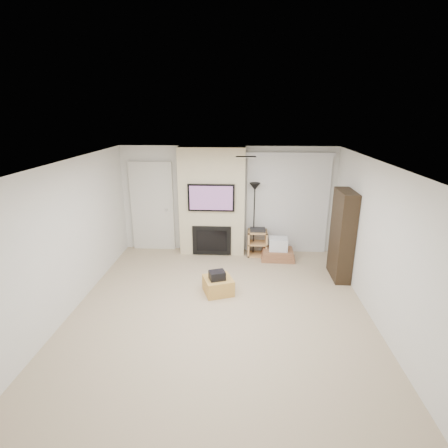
# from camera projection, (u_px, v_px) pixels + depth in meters

# --- Properties ---
(floor) EXTENTS (5.00, 5.50, 0.00)m
(floor) POSITION_uv_depth(u_px,v_px,m) (220.00, 309.00, 6.00)
(floor) COLOR tan
(floor) RESTS_ON ground
(ceiling) EXTENTS (5.00, 5.50, 0.00)m
(ceiling) POSITION_uv_depth(u_px,v_px,m) (220.00, 163.00, 5.23)
(ceiling) COLOR white
(ceiling) RESTS_ON wall_back
(wall_back) EXTENTS (5.00, 0.00, 2.50)m
(wall_back) POSITION_uv_depth(u_px,v_px,m) (228.00, 200.00, 8.23)
(wall_back) COLOR silver
(wall_back) RESTS_ON ground
(wall_front) EXTENTS (5.00, 0.00, 2.50)m
(wall_front) POSITION_uv_depth(u_px,v_px,m) (199.00, 354.00, 3.01)
(wall_front) COLOR silver
(wall_front) RESTS_ON ground
(wall_left) EXTENTS (0.00, 5.50, 2.50)m
(wall_left) POSITION_uv_depth(u_px,v_px,m) (69.00, 238.00, 5.75)
(wall_left) COLOR silver
(wall_left) RESTS_ON ground
(wall_right) EXTENTS (0.00, 5.50, 2.50)m
(wall_right) POSITION_uv_depth(u_px,v_px,m) (378.00, 244.00, 5.49)
(wall_right) COLOR silver
(wall_right) RESTS_ON ground
(hvac_vent) EXTENTS (0.35, 0.18, 0.01)m
(hvac_vent) POSITION_uv_depth(u_px,v_px,m) (246.00, 157.00, 5.97)
(hvac_vent) COLOR silver
(hvac_vent) RESTS_ON ceiling
(ottoman) EXTENTS (0.64, 0.64, 0.30)m
(ottoman) POSITION_uv_depth(u_px,v_px,m) (218.00, 285.00, 6.50)
(ottoman) COLOR gold
(ottoman) RESTS_ON floor
(black_bag) EXTENTS (0.34, 0.30, 0.16)m
(black_bag) POSITION_uv_depth(u_px,v_px,m) (217.00, 275.00, 6.38)
(black_bag) COLOR black
(black_bag) RESTS_ON ottoman
(fireplace_wall) EXTENTS (1.50, 0.47, 2.50)m
(fireplace_wall) POSITION_uv_depth(u_px,v_px,m) (212.00, 202.00, 8.05)
(fireplace_wall) COLOR beige
(fireplace_wall) RESTS_ON floor
(entry_door) EXTENTS (1.02, 0.11, 2.14)m
(entry_door) POSITION_uv_depth(u_px,v_px,m) (153.00, 207.00, 8.35)
(entry_door) COLOR silver
(entry_door) RESTS_ON floor
(vertical_blinds) EXTENTS (1.98, 0.10, 2.37)m
(vertical_blinds) POSITION_uv_depth(u_px,v_px,m) (288.00, 200.00, 8.10)
(vertical_blinds) COLOR silver
(vertical_blinds) RESTS_ON floor
(floor_lamp) EXTENTS (0.25, 0.25, 1.71)m
(floor_lamp) POSITION_uv_depth(u_px,v_px,m) (254.00, 199.00, 7.93)
(floor_lamp) COLOR black
(floor_lamp) RESTS_ON floor
(av_stand) EXTENTS (0.45, 0.38, 0.66)m
(av_stand) POSITION_uv_depth(u_px,v_px,m) (257.00, 241.00, 8.16)
(av_stand) COLOR tan
(av_stand) RESTS_ON floor
(box_stack) EXTENTS (0.77, 0.59, 0.50)m
(box_stack) POSITION_uv_depth(u_px,v_px,m) (278.00, 251.00, 7.99)
(box_stack) COLOR #946141
(box_stack) RESTS_ON floor
(bookshelf) EXTENTS (0.30, 0.80, 1.80)m
(bookshelf) POSITION_uv_depth(u_px,v_px,m) (342.00, 235.00, 6.91)
(bookshelf) COLOR black
(bookshelf) RESTS_ON floor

